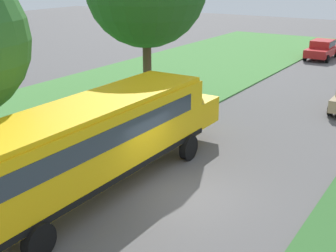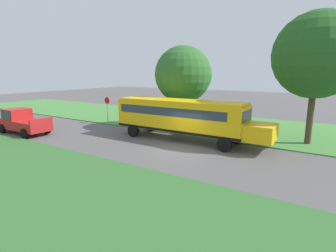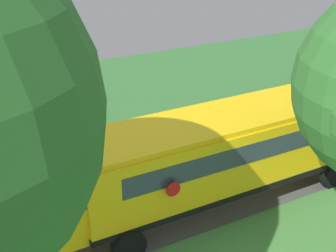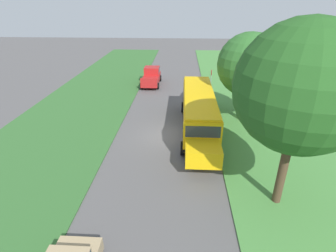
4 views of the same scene
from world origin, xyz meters
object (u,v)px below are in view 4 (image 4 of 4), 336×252
Objects in this scene: oak_tree_beside_bus at (250,66)px; oak_tree_roadside_mid at (302,88)px; school_bus at (199,109)px; stop_sign at (211,78)px; pickup_truck at (151,76)px.

oak_tree_roadside_mid reaches higher than oak_tree_beside_bus.
school_bus is at bearing 26.67° from oak_tree_beside_bus.
oak_tree_roadside_mid is 19.22m from stop_sign.
pickup_truck is at bearing -66.87° from oak_tree_roadside_mid.
oak_tree_beside_bus is 8.90m from stop_sign.
oak_tree_roadside_mid is 3.44× the size of stop_sign.
stop_sign is (-1.93, -10.07, -0.19)m from school_bus.
school_bus is 4.53× the size of stop_sign.
oak_tree_beside_bus is 0.82× the size of oak_tree_roadside_mid.
pickup_truck is 7.95m from stop_sign.
oak_tree_beside_bus reaches higher than school_bus.
oak_tree_roadside_mid is at bearing 113.13° from pickup_truck.
oak_tree_beside_bus is 10.68m from oak_tree_roadside_mid.
school_bus is 1.61× the size of oak_tree_beside_bus.
oak_tree_beside_bus is at bearing 106.00° from stop_sign.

